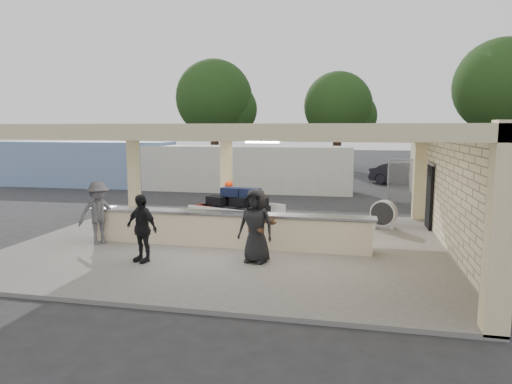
% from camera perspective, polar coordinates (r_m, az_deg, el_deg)
% --- Properties ---
extents(ground, '(120.00, 120.00, 0.00)m').
position_cam_1_polar(ground, '(13.54, -3.07, -6.64)').
color(ground, '#242426').
rests_on(ground, ground).
extents(pavilion, '(12.01, 10.00, 3.55)m').
position_cam_1_polar(pavilion, '(13.84, -1.54, -0.60)').
color(pavilion, '#605D59').
rests_on(pavilion, ground).
extents(baggage_counter, '(8.20, 0.58, 0.98)m').
position_cam_1_polar(baggage_counter, '(12.93, -3.68, -4.67)').
color(baggage_counter, beige).
rests_on(baggage_counter, pavilion).
extents(luggage_cart, '(2.92, 2.29, 1.50)m').
position_cam_1_polar(luggage_cart, '(14.13, -2.61, -2.25)').
color(luggage_cart, silver).
rests_on(luggage_cart, pavilion).
extents(drum_fan, '(0.90, 0.60, 0.95)m').
position_cam_1_polar(drum_fan, '(15.73, 15.66, -2.59)').
color(drum_fan, silver).
rests_on(drum_fan, pavilion).
extents(baggage_handler, '(0.59, 0.66, 1.59)m').
position_cam_1_polar(baggage_handler, '(15.17, -3.51, -1.58)').
color(baggage_handler, red).
rests_on(baggage_handler, pavilion).
extents(passenger_a, '(0.91, 0.82, 1.77)m').
position_cam_1_polar(passenger_a, '(11.44, 0.57, -4.29)').
color(passenger_a, brown).
rests_on(passenger_a, pavilion).
extents(passenger_b, '(1.06, 0.71, 1.71)m').
position_cam_1_polar(passenger_b, '(11.73, -14.12, -4.39)').
color(passenger_b, black).
rests_on(passenger_b, pavilion).
extents(passenger_c, '(1.10, 1.13, 1.81)m').
position_cam_1_polar(passenger_c, '(13.86, -19.07, -2.47)').
color(passenger_c, '#4C4C51').
rests_on(passenger_c, pavilion).
extents(passenger_d, '(0.96, 0.53, 1.85)m').
position_cam_1_polar(passenger_d, '(11.32, -0.01, -4.22)').
color(passenger_d, black).
rests_on(passenger_d, pavilion).
extents(car_white_a, '(5.53, 3.12, 1.50)m').
position_cam_1_polar(car_white_a, '(26.97, 24.42, 1.63)').
color(car_white_a, silver).
rests_on(car_white_a, ground).
extents(car_white_b, '(5.02, 2.39, 1.53)m').
position_cam_1_polar(car_white_b, '(26.63, 26.89, 1.43)').
color(car_white_b, silver).
rests_on(car_white_b, ground).
extents(car_dark, '(4.18, 3.34, 1.34)m').
position_cam_1_polar(car_dark, '(28.58, 18.09, 2.11)').
color(car_dark, black).
rests_on(car_dark, ground).
extents(container_white, '(11.32, 2.39, 2.45)m').
position_cam_1_polar(container_white, '(24.76, -1.14, 2.94)').
color(container_white, silver).
rests_on(container_white, ground).
extents(container_blue, '(10.16, 2.77, 2.62)m').
position_cam_1_polar(container_blue, '(28.67, -20.26, 3.31)').
color(container_blue, '#7898C1').
rests_on(container_blue, ground).
extents(tree_left, '(6.60, 6.30, 9.00)m').
position_cam_1_polar(tree_left, '(38.50, -4.72, 11.24)').
color(tree_left, '#382619').
rests_on(tree_left, ground).
extents(tree_mid, '(6.00, 5.60, 8.00)m').
position_cam_1_polar(tree_mid, '(38.83, 10.69, 10.17)').
color(tree_mid, '#382619').
rests_on(tree_mid, ground).
extents(tree_right, '(7.20, 7.00, 10.00)m').
position_cam_1_polar(tree_right, '(39.41, 28.76, 11.13)').
color(tree_right, '#382619').
rests_on(tree_right, ground).
extents(adjacent_building, '(6.00, 8.00, 3.20)m').
position_cam_1_polar(adjacent_building, '(23.48, 27.09, 2.70)').
color(adjacent_building, beige).
rests_on(adjacent_building, ground).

